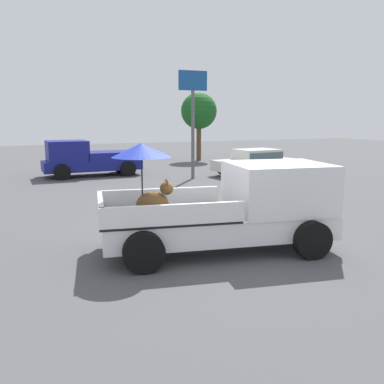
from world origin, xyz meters
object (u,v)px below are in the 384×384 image
at_px(pickup_truck_main, 236,206).
at_px(parked_sedan_near, 256,161).
at_px(pickup_truck_red, 88,159).
at_px(motel_sign, 193,103).

xyz_separation_m(pickup_truck_main, parked_sedan_near, (6.77, 10.34, -0.23)).
bearing_deg(pickup_truck_main, pickup_truck_red, 104.30).
bearing_deg(pickup_truck_main, motel_sign, 81.51).
bearing_deg(parked_sedan_near, motel_sign, -8.59).
height_order(pickup_truck_red, motel_sign, motel_sign).
bearing_deg(pickup_truck_red, parked_sedan_near, 157.22).
relative_size(parked_sedan_near, motel_sign, 0.88).
bearing_deg(motel_sign, parked_sedan_near, -2.55).
relative_size(pickup_truck_main, parked_sedan_near, 1.18).
xyz_separation_m(pickup_truck_red, parked_sedan_near, (7.95, -3.03, -0.13)).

